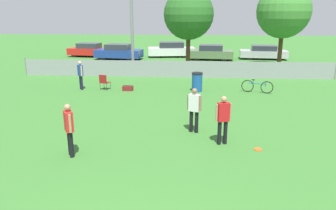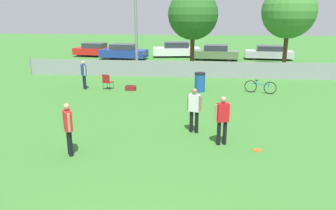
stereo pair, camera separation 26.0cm
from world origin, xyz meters
TOP-DOWN VIEW (x-y plane):
  - fence_backline at (0.00, 18.00)m, footprint 20.85×0.07m
  - light_pole at (-3.08, 19.10)m, footprint 0.90×0.36m
  - tree_near_pole at (0.78, 21.04)m, footprint 3.66×3.66m
  - tree_far_right at (7.78, 21.95)m, footprint 3.96×3.96m
  - player_thrower_red at (-2.54, 5.25)m, footprint 0.38×0.47m
  - player_receiver_white at (1.20, 7.58)m, footprint 0.51×0.34m
  - player_defender_red at (2.14, 6.52)m, footprint 0.52×0.32m
  - spectator_in_blue at (-5.14, 13.99)m, footprint 0.39×0.44m
  - frisbee_disc at (3.25, 6.12)m, footprint 0.27×0.27m
  - folding_chair_sideline at (-3.82, 14.01)m, footprint 0.58×0.58m
  - bicycle_sideline at (4.65, 13.94)m, footprint 1.63×0.60m
  - trash_bin at (1.39, 14.02)m, footprint 0.60×0.60m
  - gear_bag_sideline at (-2.47, 13.91)m, footprint 0.58×0.32m
  - parked_car_red at (-8.97, 27.90)m, footprint 4.19×2.21m
  - parked_car_blue at (-5.67, 26.18)m, footprint 4.43×2.34m
  - parked_car_white at (-0.94, 28.32)m, footprint 4.65×2.33m
  - parked_car_olive at (2.80, 26.57)m, footprint 4.14×2.09m
  - parked_car_silver at (7.69, 27.35)m, footprint 4.39×2.15m

SIDE VIEW (x-z plane):
  - frisbee_disc at x=3.25m, z-range 0.00..0.03m
  - gear_bag_sideline at x=-2.47m, z-range -0.01..0.28m
  - bicycle_sideline at x=4.65m, z-range -0.01..0.70m
  - folding_chair_sideline at x=-3.82m, z-range 0.05..0.92m
  - trash_bin at x=1.39m, z-range 0.00..1.05m
  - fence_backline at x=0.00m, z-range -0.05..1.16m
  - parked_car_silver at x=7.69m, z-range -0.01..1.26m
  - parked_car_red at x=-8.97m, z-range -0.01..1.31m
  - parked_car_olive at x=2.80m, z-range -0.02..1.34m
  - parked_car_blue at x=-5.67m, z-range -0.01..1.40m
  - parked_car_white at x=-0.94m, z-range -0.03..1.42m
  - spectator_in_blue at x=-5.14m, z-range 0.11..1.73m
  - player_thrower_red at x=-2.54m, z-range 0.12..1.76m
  - player_receiver_white at x=1.20m, z-range 0.12..1.76m
  - player_defender_red at x=2.14m, z-range 0.12..1.76m
  - tree_near_pole at x=0.78m, z-range 1.10..7.01m
  - tree_far_right at x=7.78m, z-range 1.14..7.41m
  - light_pole at x=-3.08m, z-range 0.75..8.84m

